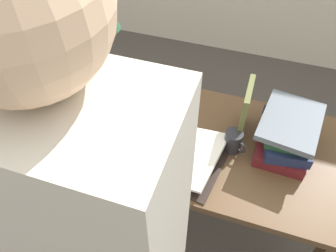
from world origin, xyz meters
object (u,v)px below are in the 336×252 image
(book_standing_upright, at_px, (245,111))
(coffee_mug, at_px, (233,141))
(open_book, at_px, (160,146))
(book_stack_tall, at_px, (286,134))
(reading_lamp, at_px, (105,31))

(book_standing_upright, bearing_deg, coffee_mug, -98.70)
(open_book, bearing_deg, book_stack_tall, 28.36)
(open_book, bearing_deg, reading_lamp, 149.07)
(coffee_mug, bearing_deg, book_stack_tall, 21.27)
(book_standing_upright, xyz_separation_m, reading_lamp, (-0.63, 0.08, 0.20))
(open_book, xyz_separation_m, book_stack_tall, (0.48, 0.17, 0.06))
(coffee_mug, bearing_deg, open_book, -161.75)
(open_book, relative_size, coffee_mug, 5.91)
(book_standing_upright, xyz_separation_m, coffee_mug, (-0.02, -0.11, -0.08))
(book_stack_tall, height_order, coffee_mug, book_stack_tall)
(reading_lamp, bearing_deg, open_book, -39.80)
(book_standing_upright, bearing_deg, book_stack_tall, -9.80)
(open_book, xyz_separation_m, book_standing_upright, (0.30, 0.20, 0.11))
(book_stack_tall, xyz_separation_m, coffee_mug, (-0.19, -0.08, -0.03))
(book_standing_upright, distance_m, reading_lamp, 0.67)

